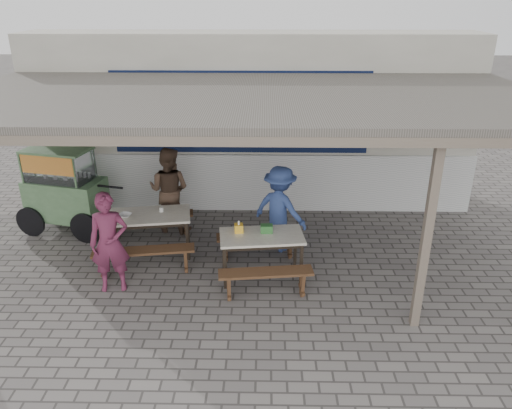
{
  "coord_description": "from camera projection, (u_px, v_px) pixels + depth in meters",
  "views": [
    {
      "loc": [
        0.28,
        -6.62,
        4.25
      ],
      "look_at": [
        0.14,
        0.9,
        1.01
      ],
      "focal_mm": 35.0,
      "sensor_mm": 36.0,
      "label": 1
    }
  ],
  "objects": [
    {
      "name": "back_wall",
      "position": [
        252.0,
        122.0,
        10.37
      ],
      "size": [
        9.0,
        1.28,
        3.5
      ],
      "color": "beige",
      "rests_on": "ground"
    },
    {
      "name": "tissue_box",
      "position": [
        239.0,
        228.0,
        7.81
      ],
      "size": [
        0.15,
        0.15,
        0.13
      ],
      "primitive_type": "cube",
      "rotation": [
        0.0,
        0.0,
        0.12
      ],
      "color": "yellow",
      "rests_on": "table_right"
    },
    {
      "name": "donation_box",
      "position": [
        267.0,
        229.0,
        7.8
      ],
      "size": [
        0.19,
        0.13,
        0.13
      ],
      "primitive_type": "cube",
      "rotation": [
        0.0,
        0.0,
        0.03
      ],
      "color": "#327132",
      "rests_on": "table_right"
    },
    {
      "name": "condiment_bowl",
      "position": [
        125.0,
        215.0,
        8.34
      ],
      "size": [
        0.25,
        0.25,
        0.05
      ],
      "primitive_type": "imported",
      "rotation": [
        0.0,
        0.0,
        -0.23
      ],
      "color": "white",
      "rests_on": "table_left"
    },
    {
      "name": "patron_wall_side",
      "position": [
        169.0,
        190.0,
        9.29
      ],
      "size": [
        0.92,
        0.79,
        1.63
      ],
      "primitive_type": "imported",
      "rotation": [
        0.0,
        0.0,
        2.9
      ],
      "color": "brown",
      "rests_on": "ground"
    },
    {
      "name": "patron_right_table",
      "position": [
        280.0,
        209.0,
        8.6
      ],
      "size": [
        1.14,
        1.02,
        1.54
      ],
      "primitive_type": "imported",
      "rotation": [
        0.0,
        0.0,
        2.57
      ],
      "color": "#364D90",
      "rests_on": "ground"
    },
    {
      "name": "condiment_jar",
      "position": [
        161.0,
        209.0,
        8.54
      ],
      "size": [
        0.07,
        0.07,
        0.08
      ],
      "primitive_type": "cylinder",
      "color": "silver",
      "rests_on": "table_left"
    },
    {
      "name": "patron_street_side",
      "position": [
        110.0,
        243.0,
        7.42
      ],
      "size": [
        0.63,
        0.47,
        1.58
      ],
      "primitive_type": "imported",
      "rotation": [
        0.0,
        0.0,
        0.17
      ],
      "color": "#682541",
      "rests_on": "ground"
    },
    {
      "name": "table_right",
      "position": [
        262.0,
        240.0,
        7.77
      ],
      "size": [
        1.36,
        0.82,
        0.75
      ],
      "rotation": [
        0.0,
        0.0,
        0.11
      ],
      "color": "white",
      "rests_on": "ground"
    },
    {
      "name": "table_left",
      "position": [
        145.0,
        219.0,
        8.46
      ],
      "size": [
        1.6,
        0.95,
        0.75
      ],
      "rotation": [
        0.0,
        0.0,
        0.15
      ],
      "color": "white",
      "rests_on": "ground"
    },
    {
      "name": "warung_roof",
      "position": [
        248.0,
        100.0,
        7.51
      ],
      "size": [
        9.0,
        4.21,
        2.81
      ],
      "color": "#5E5851",
      "rests_on": "ground"
    },
    {
      "name": "bench_right_street",
      "position": [
        266.0,
        278.0,
        7.37
      ],
      "size": [
        1.42,
        0.44,
        0.45
      ],
      "rotation": [
        0.0,
        0.0,
        0.11
      ],
      "color": "brown",
      "rests_on": "ground"
    },
    {
      "name": "bench_right_wall",
      "position": [
        258.0,
        241.0,
        8.44
      ],
      "size": [
        1.42,
        0.44,
        0.45
      ],
      "rotation": [
        0.0,
        0.0,
        0.11
      ],
      "color": "brown",
      "rests_on": "ground"
    },
    {
      "name": "bench_left_street",
      "position": [
        144.0,
        255.0,
        7.97
      ],
      "size": [
        1.64,
        0.52,
        0.45
      ],
      "rotation": [
        0.0,
        0.0,
        0.15
      ],
      "color": "brown",
      "rests_on": "ground"
    },
    {
      "name": "ground",
      "position": [
        246.0,
        287.0,
        7.76
      ],
      "size": [
        60.0,
        60.0,
        0.0
      ],
      "primitive_type": "plane",
      "color": "slate",
      "rests_on": "ground"
    },
    {
      "name": "vendor_cart",
      "position": [
        64.0,
        188.0,
        9.23
      ],
      "size": [
        2.09,
        1.1,
        1.62
      ],
      "rotation": [
        0.0,
        0.0,
        -0.23
      ],
      "color": "#628B5D",
      "rests_on": "ground"
    },
    {
      "name": "bench_left_wall",
      "position": [
        149.0,
        219.0,
        9.22
      ],
      "size": [
        1.64,
        0.52,
        0.45
      ],
      "rotation": [
        0.0,
        0.0,
        0.15
      ],
      "color": "brown",
      "rests_on": "ground"
    }
  ]
}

